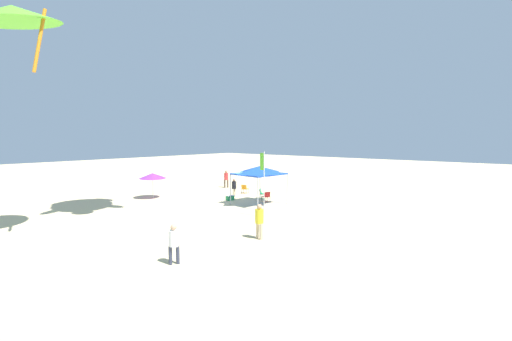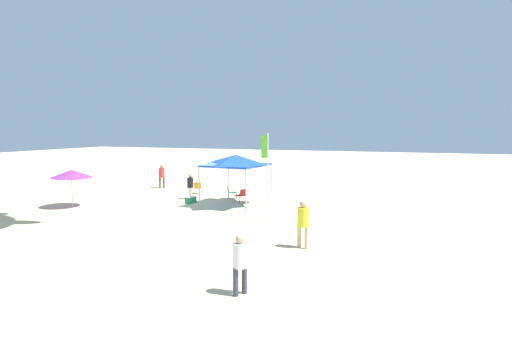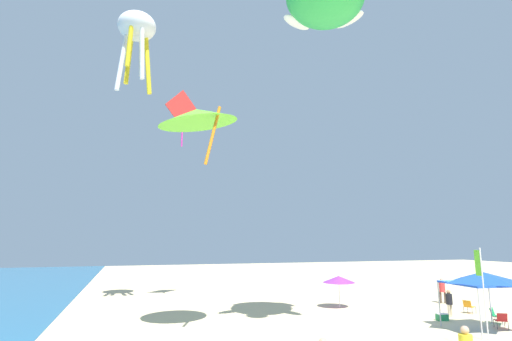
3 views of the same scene
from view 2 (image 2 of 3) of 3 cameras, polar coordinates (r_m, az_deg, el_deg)
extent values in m
cube|color=beige|center=(24.77, -5.69, -4.76)|extent=(120.00, 120.00, 0.10)
cylinder|color=#B7B7BC|center=(25.04, 2.08, -1.84)|extent=(0.07, 0.07, 2.30)
cylinder|color=#B7B7BC|center=(26.39, -3.78, -1.46)|extent=(0.07, 0.07, 2.30)
cylinder|color=#B7B7BC|center=(22.17, -1.36, -2.83)|extent=(0.07, 0.07, 2.30)
cylinder|color=#B7B7BC|center=(23.69, -7.71, -2.33)|extent=(0.07, 0.07, 2.30)
cube|color=blue|center=(24.14, -2.69, 0.74)|extent=(3.35, 3.58, 0.10)
pyramid|color=blue|center=(24.11, -2.69, 1.50)|extent=(3.28, 3.51, 0.54)
cylinder|color=silver|center=(25.97, -23.66, -2.26)|extent=(0.11, 0.09, 2.12)
cone|color=purple|center=(25.84, -23.71, -0.38)|extent=(2.22, 2.21, 0.54)
cylinder|color=black|center=(25.94, -2.00, -3.70)|extent=(0.02, 0.02, 0.40)
cylinder|color=black|center=(25.64, -2.94, -3.82)|extent=(0.02, 0.02, 0.40)
cylinder|color=black|center=(25.53, -1.31, -3.85)|extent=(0.02, 0.02, 0.40)
cylinder|color=black|center=(25.22, -2.25, -3.97)|extent=(0.02, 0.02, 0.40)
cube|color=red|center=(25.55, -2.13, -3.39)|extent=(0.71, 0.71, 0.03)
cube|color=red|center=(25.28, -1.74, -3.00)|extent=(0.37, 0.49, 0.41)
cylinder|color=black|center=(26.54, -2.65, -3.48)|extent=(0.02, 0.02, 0.40)
cylinder|color=black|center=(27.05, -2.68, -3.31)|extent=(0.02, 0.02, 0.40)
cylinder|color=black|center=(26.53, -3.77, -3.50)|extent=(0.02, 0.02, 0.40)
cylinder|color=black|center=(27.04, -3.79, -3.32)|extent=(0.02, 0.02, 0.40)
cube|color=#198C4C|center=(26.76, -3.22, -2.98)|extent=(0.69, 0.69, 0.03)
cube|color=#198C4C|center=(26.72, -3.85, -2.54)|extent=(0.33, 0.50, 0.41)
cylinder|color=black|center=(29.30, -7.27, -2.65)|extent=(0.02, 0.02, 0.40)
cylinder|color=black|center=(29.37, -8.28, -2.64)|extent=(0.02, 0.02, 0.40)
cylinder|color=black|center=(28.79, -7.41, -2.80)|extent=(0.02, 0.02, 0.40)
cylinder|color=black|center=(28.86, -8.43, -2.79)|extent=(0.02, 0.02, 0.40)
cube|color=orange|center=(29.05, -7.85, -2.33)|extent=(0.67, 0.67, 0.03)
cube|color=orange|center=(28.73, -7.94, -2.00)|extent=(0.51, 0.30, 0.41)
cube|color=#1E8C4C|center=(25.49, -8.83, -3.98)|extent=(0.51, 0.66, 0.36)
cube|color=white|center=(25.45, -8.84, -3.54)|extent=(0.52, 0.68, 0.04)
cylinder|color=silver|center=(20.09, 1.60, -0.93)|extent=(0.06, 0.06, 4.25)
cube|color=#66D82D|center=(20.03, 1.13, 3.28)|extent=(0.30, 0.02, 1.10)
cylinder|color=#C6B28C|center=(15.91, 6.87, -9.04)|extent=(0.16, 0.16, 0.82)
cylinder|color=#C6B28C|center=(16.08, 5.88, -8.88)|extent=(0.16, 0.16, 0.82)
cylinder|color=yellow|center=(15.82, 6.40, -6.28)|extent=(0.43, 0.43, 0.71)
sphere|color=tan|center=(15.72, 6.42, -4.53)|extent=(0.27, 0.27, 0.27)
cylinder|color=#C6B28C|center=(26.80, -8.91, -3.11)|extent=(0.14, 0.14, 0.72)
cylinder|color=#C6B28C|center=(27.08, -8.84, -3.02)|extent=(0.14, 0.14, 0.72)
cylinder|color=black|center=(26.84, -8.90, -1.64)|extent=(0.38, 0.38, 0.63)
sphere|color=#A87A56|center=(26.79, -8.91, -0.73)|extent=(0.24, 0.24, 0.24)
cylinder|color=#33384C|center=(11.59, -2.77, -14.89)|extent=(0.15, 0.15, 0.75)
cylinder|color=#33384C|center=(11.76, -1.58, -14.58)|extent=(0.15, 0.15, 0.75)
cylinder|color=white|center=(11.45, -2.18, -11.44)|extent=(0.39, 0.39, 0.65)
sphere|color=tan|center=(11.33, -2.19, -9.26)|extent=(0.25, 0.25, 0.25)
cylinder|color=brown|center=(32.29, -12.38, -1.60)|extent=(0.16, 0.16, 0.80)
cylinder|color=brown|center=(32.15, -12.88, -1.64)|extent=(0.16, 0.16, 0.80)
cylinder|color=red|center=(32.13, -12.66, -0.30)|extent=(0.42, 0.42, 0.70)
sphere|color=#A87A56|center=(32.09, -12.68, 0.55)|extent=(0.26, 0.26, 0.26)
camera|label=1|loc=(7.21, 97.49, 4.83)|focal=24.20mm
camera|label=3|loc=(8.38, 79.55, 1.64)|focal=27.68mm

